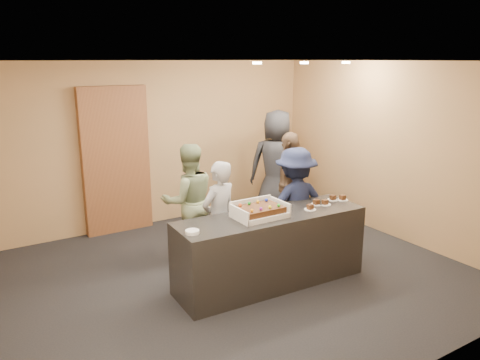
{
  "coord_description": "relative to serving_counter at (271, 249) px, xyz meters",
  "views": [
    {
      "loc": [
        -2.74,
        -4.75,
        2.72
      ],
      "look_at": [
        0.22,
        0.0,
        1.27
      ],
      "focal_mm": 35.0,
      "sensor_mm": 36.0,
      "label": 1
    }
  ],
  "objects": [
    {
      "name": "storage_cabinet",
      "position": [
        -1.0,
        2.82,
        0.71
      ],
      "size": [
        1.06,
        0.15,
        2.33
      ],
      "primitive_type": "cube",
      "color": "brown",
      "rests_on": "floor"
    },
    {
      "name": "cake_box",
      "position": [
        -0.17,
        0.02,
        0.49
      ],
      "size": [
        0.61,
        0.42,
        0.18
      ],
      "color": "white",
      "rests_on": "serving_counter"
    },
    {
      "name": "person_sage_man",
      "position": [
        -0.47,
        1.31,
        0.36
      ],
      "size": [
        0.87,
        0.73,
        1.61
      ],
      "primitive_type": "imported",
      "rotation": [
        0.0,
        0.0,
        2.97
      ],
      "color": "gray",
      "rests_on": "floor"
    },
    {
      "name": "slice_a",
      "position": [
        0.52,
        -0.1,
        0.47
      ],
      "size": [
        0.15,
        0.15,
        0.07
      ],
      "color": "white",
      "rests_on": "serving_counter"
    },
    {
      "name": "person_server_grey",
      "position": [
        -0.4,
        0.58,
        0.3
      ],
      "size": [
        0.62,
        0.49,
        1.5
      ],
      "primitive_type": "imported",
      "rotation": [
        0.0,
        0.0,
        3.41
      ],
      "color": "#A1A2A6",
      "rests_on": "floor"
    },
    {
      "name": "slice_b",
      "position": [
        0.72,
        0.01,
        0.47
      ],
      "size": [
        0.15,
        0.15,
        0.07
      ],
      "color": "white",
      "rests_on": "serving_counter"
    },
    {
      "name": "ceiling_spotlights",
      "position": [
        1.19,
        0.91,
        2.22
      ],
      "size": [
        1.72,
        0.12,
        0.03
      ],
      "color": "#FFEAC6",
      "rests_on": "ceiling"
    },
    {
      "name": "slice_c",
      "position": [
        0.82,
        -0.05,
        0.47
      ],
      "size": [
        0.15,
        0.15,
        0.07
      ],
      "color": "white",
      "rests_on": "serving_counter"
    },
    {
      "name": "person_navy_man",
      "position": [
        0.73,
        0.45,
        0.34
      ],
      "size": [
        1.09,
        0.73,
        1.58
      ],
      "primitive_type": "imported",
      "rotation": [
        0.0,
        0.0,
        2.99
      ],
      "color": "#171E3B",
      "rests_on": "floor"
    },
    {
      "name": "sheet_cake",
      "position": [
        -0.17,
        0.0,
        0.55
      ],
      "size": [
        0.52,
        0.36,
        0.11
      ],
      "color": "#371D0C",
      "rests_on": "cake_box"
    },
    {
      "name": "slice_d",
      "position": [
        1.05,
        0.05,
        0.47
      ],
      "size": [
        0.15,
        0.15,
        0.07
      ],
      "color": "white",
      "rests_on": "serving_counter"
    },
    {
      "name": "serving_counter",
      "position": [
        0.0,
        0.0,
        0.0
      ],
      "size": [
        2.43,
        0.8,
        0.9
      ],
      "primitive_type": "cube",
      "rotation": [
        0.0,
        0.0,
        -0.04
      ],
      "color": "black",
      "rests_on": "floor"
    },
    {
      "name": "person_dark_suit",
      "position": [
        1.48,
        1.91,
        0.51
      ],
      "size": [
        1.11,
        1.06,
        1.91
      ],
      "primitive_type": "imported",
      "rotation": [
        0.0,
        0.0,
        2.46
      ],
      "color": "#232428",
      "rests_on": "floor"
    },
    {
      "name": "plate_stack",
      "position": [
        -1.09,
        -0.06,
        0.47
      ],
      "size": [
        0.15,
        0.15,
        0.04
      ],
      "primitive_type": "cylinder",
      "color": "white",
      "rests_on": "serving_counter"
    },
    {
      "name": "person_brown_extra",
      "position": [
        1.18,
        1.15,
        0.38
      ],
      "size": [
        0.98,
        0.97,
        1.66
      ],
      "primitive_type": "imported",
      "rotation": [
        0.0,
        0.0,
        3.91
      ],
      "color": "brown",
      "rests_on": "floor"
    },
    {
      "name": "slice_e",
      "position": [
        1.15,
        -0.02,
        0.47
      ],
      "size": [
        0.15,
        0.15,
        0.07
      ],
      "color": "white",
      "rests_on": "serving_counter"
    },
    {
      "name": "room",
      "position": [
        -0.41,
        0.41,
        0.9
      ],
      "size": [
        6.04,
        6.0,
        2.7
      ],
      "color": "black",
      "rests_on": "ground"
    }
  ]
}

